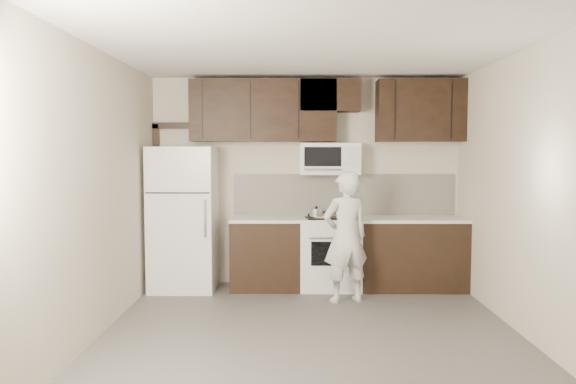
{
  "coord_description": "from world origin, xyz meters",
  "views": [
    {
      "loc": [
        -0.18,
        -5.13,
        1.73
      ],
      "look_at": [
        -0.23,
        0.9,
        1.31
      ],
      "focal_mm": 35.0,
      "sensor_mm": 36.0,
      "label": 1
    }
  ],
  "objects_px": {
    "stove": "(330,252)",
    "refrigerator": "(184,218)",
    "person": "(346,237)",
    "microwave": "(330,159)"
  },
  "relations": [
    {
      "from": "stove",
      "to": "refrigerator",
      "type": "distance_m",
      "value": 1.9
    },
    {
      "from": "refrigerator",
      "to": "stove",
      "type": "bearing_deg",
      "value": 1.51
    },
    {
      "from": "refrigerator",
      "to": "person",
      "type": "distance_m",
      "value": 2.08
    },
    {
      "from": "stove",
      "to": "refrigerator",
      "type": "relative_size",
      "value": 0.52
    },
    {
      "from": "stove",
      "to": "person",
      "type": "height_order",
      "value": "person"
    },
    {
      "from": "refrigerator",
      "to": "person",
      "type": "relative_size",
      "value": 1.18
    },
    {
      "from": "stove",
      "to": "refrigerator",
      "type": "xyz_separation_m",
      "value": [
        -1.85,
        -0.05,
        0.44
      ]
    },
    {
      "from": "microwave",
      "to": "refrigerator",
      "type": "height_order",
      "value": "microwave"
    },
    {
      "from": "stove",
      "to": "refrigerator",
      "type": "bearing_deg",
      "value": -178.49
    },
    {
      "from": "microwave",
      "to": "person",
      "type": "height_order",
      "value": "microwave"
    }
  ]
}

